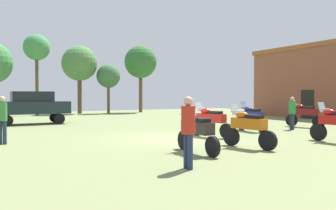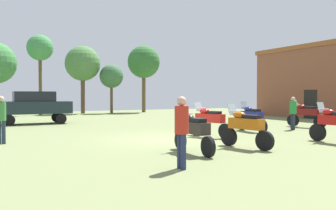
% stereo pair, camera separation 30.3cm
% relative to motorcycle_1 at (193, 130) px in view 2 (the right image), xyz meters
% --- Properties ---
extents(ground_plane, '(44.00, 52.00, 0.02)m').
position_rel_motorcycle_1_xyz_m(ground_plane, '(0.91, 3.41, -0.72)').
color(ground_plane, olive).
extents(motorcycle_1, '(0.62, 2.23, 1.44)m').
position_rel_motorcycle_1_xyz_m(motorcycle_1, '(0.00, 0.00, 0.00)').
color(motorcycle_1, black).
rests_on(motorcycle_1, ground).
extents(motorcycle_3, '(0.79, 2.22, 1.47)m').
position_rel_motorcycle_1_xyz_m(motorcycle_3, '(2.76, 3.13, 0.01)').
color(motorcycle_3, black).
rests_on(motorcycle_3, ground).
extents(motorcycle_4, '(0.62, 2.15, 1.51)m').
position_rel_motorcycle_1_xyz_m(motorcycle_4, '(5.83, -0.56, 0.03)').
color(motorcycle_4, black).
rests_on(motorcycle_4, ground).
extents(motorcycle_5, '(0.73, 2.09, 1.48)m').
position_rel_motorcycle_1_xyz_m(motorcycle_5, '(2.07, 0.01, 0.01)').
color(motorcycle_5, black).
rests_on(motorcycle_5, ground).
extents(motorcycle_6, '(0.62, 2.23, 1.46)m').
position_rel_motorcycle_1_xyz_m(motorcycle_6, '(5.89, 4.09, 0.01)').
color(motorcycle_6, black).
rests_on(motorcycle_6, ground).
extents(motorcycle_7, '(0.78, 2.18, 1.51)m').
position_rel_motorcycle_1_xyz_m(motorcycle_7, '(9.99, 4.36, 0.03)').
color(motorcycle_7, black).
rests_on(motorcycle_7, ground).
extents(car_2, '(4.32, 1.84, 2.00)m').
position_rel_motorcycle_1_xyz_m(car_2, '(-2.99, 13.72, 0.46)').
color(car_2, black).
rests_on(car_2, ground).
extents(person_1, '(0.43, 0.43, 1.69)m').
position_rel_motorcycle_1_xyz_m(person_1, '(8.34, 3.74, 0.27)').
color(person_1, '#242E3E').
rests_on(person_1, ground).
extents(person_2, '(0.35, 0.35, 1.75)m').
position_rel_motorcycle_1_xyz_m(person_2, '(-1.46, -1.85, 0.31)').
color(person_2, '#232B4F').
rests_on(person_2, ground).
extents(person_3, '(0.46, 0.46, 1.75)m').
position_rel_motorcycle_1_xyz_m(person_3, '(-5.14, 4.92, 0.31)').
color(person_3, '#223344').
rests_on(person_3, ground).
extents(tree_2, '(3.36, 3.36, 6.50)m').
position_rel_motorcycle_1_xyz_m(tree_2, '(2.66, 24.43, 4.06)').
color(tree_2, brown).
rests_on(tree_2, ground).
extents(tree_4, '(3.34, 3.34, 6.87)m').
position_rel_motorcycle_1_xyz_m(tree_4, '(8.87, 24.03, 4.44)').
color(tree_4, brown).
rests_on(tree_4, ground).
extents(tree_6, '(2.27, 2.27, 7.10)m').
position_rel_motorcycle_1_xyz_m(tree_6, '(-1.34, 23.45, 5.13)').
color(tree_6, brown).
rests_on(tree_6, ground).
extents(tree_8, '(2.29, 2.29, 4.76)m').
position_rel_motorcycle_1_xyz_m(tree_8, '(5.25, 23.60, 2.87)').
color(tree_8, brown).
rests_on(tree_8, ground).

